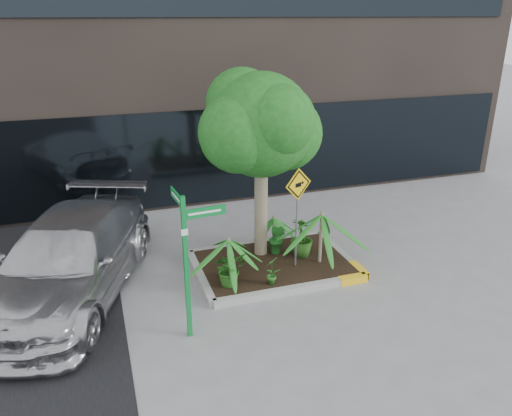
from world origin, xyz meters
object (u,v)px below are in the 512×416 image
object	(u,v)px
tree	(261,125)
street_sign_post	(188,251)
parked_car	(69,259)
cattle_sign	(298,201)

from	to	relation	value
tree	street_sign_post	size ratio (longest dim) A/B	1.63
parked_car	cattle_sign	bearing A→B (deg)	13.99
tree	cattle_sign	bearing A→B (deg)	-59.01
street_sign_post	tree	bearing A→B (deg)	43.54
street_sign_post	cattle_sign	world-z (taller)	street_sign_post
parked_car	tree	bearing A→B (deg)	25.09
parked_car	street_sign_post	xyz separation A→B (m)	(1.91, -1.99, 0.79)
cattle_sign	tree	bearing A→B (deg)	101.93
tree	cattle_sign	distance (m)	1.70
parked_car	cattle_sign	xyz separation A→B (m)	(4.42, -0.55, 0.83)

